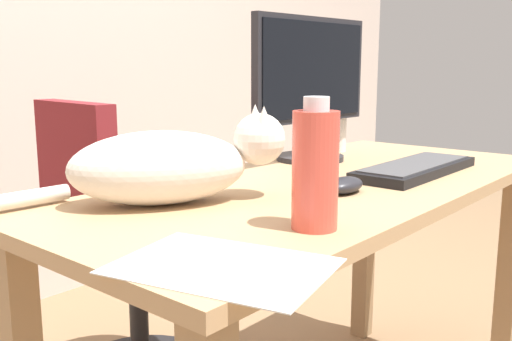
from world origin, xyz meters
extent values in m
cube|color=tan|center=(0.00, 0.00, 0.72)|extent=(1.45, 0.64, 0.03)
cube|color=#977752|center=(0.67, -0.26, 0.35)|extent=(0.06, 0.06, 0.71)
cube|color=#977752|center=(0.67, 0.26, 0.35)|extent=(0.06, 0.06, 0.71)
cylinder|color=black|center=(-0.09, 0.64, 0.23)|extent=(0.06, 0.06, 0.46)
cylinder|color=maroon|center=(-0.09, 0.64, 0.49)|extent=(0.44, 0.44, 0.06)
cube|color=maroon|center=(-0.28, 0.65, 0.72)|extent=(0.09, 0.36, 0.40)
cylinder|color=#232328|center=(0.23, 0.21, 0.74)|extent=(0.20, 0.20, 0.01)
cylinder|color=#232328|center=(0.23, 0.21, 0.80)|extent=(0.04, 0.04, 0.10)
cube|color=#232328|center=(0.23, 0.21, 1.00)|extent=(0.48, 0.05, 0.30)
cube|color=black|center=(0.23, 0.19, 1.00)|extent=(0.45, 0.03, 0.27)
cube|color=black|center=(0.23, -0.13, 0.75)|extent=(0.44, 0.15, 0.02)
cube|color=#444447|center=(0.23, -0.13, 0.76)|extent=(0.40, 0.12, 0.00)
ellipsoid|color=silver|center=(-0.42, 0.13, 0.81)|extent=(0.40, 0.34, 0.15)
sphere|color=silver|center=(-0.24, 0.01, 0.86)|extent=(0.11, 0.11, 0.11)
cone|color=silver|center=(-0.22, 0.04, 0.91)|extent=(0.04, 0.04, 0.04)
cone|color=silver|center=(-0.25, -0.01, 0.91)|extent=(0.04, 0.04, 0.04)
cylinder|color=silver|center=(-0.62, 0.30, 0.76)|extent=(0.18, 0.04, 0.03)
ellipsoid|color=#232328|center=(-0.09, -0.11, 0.76)|extent=(0.11, 0.06, 0.04)
cube|color=white|center=(-0.60, -0.23, 0.74)|extent=(0.28, 0.34, 0.00)
cylinder|color=#D84C3D|center=(-0.36, -0.22, 0.84)|extent=(0.08, 0.08, 0.20)
cylinder|color=silver|center=(-0.36, -0.22, 0.95)|extent=(0.04, 0.04, 0.02)
cylinder|color=silver|center=(0.43, 0.25, 0.84)|extent=(0.07, 0.07, 0.21)
cylinder|color=silver|center=(0.43, 0.25, 0.96)|extent=(0.04, 0.04, 0.02)
camera|label=1|loc=(-1.16, -0.76, 1.02)|focal=40.15mm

